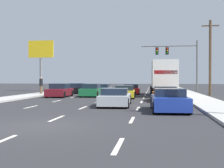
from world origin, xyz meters
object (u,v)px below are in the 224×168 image
at_px(car_yellow, 125,92).
at_px(pedestrian_near_corner, 41,85).
at_px(car_black, 79,89).
at_px(car_green, 92,90).
at_px(car_blue, 169,101).
at_px(box_truck, 163,76).
at_px(car_silver, 115,98).
at_px(traffic_signal_mast, 174,55).
at_px(car_red, 131,89).
at_px(car_orange, 165,94).
at_px(roadside_billboard, 41,56).
at_px(car_gray, 103,89).
at_px(utility_pole_mid, 210,57).
at_px(car_maroon, 60,91).

height_order(car_yellow, pedestrian_near_corner, pedestrian_near_corner).
distance_m(car_black, car_green, 7.08).
distance_m(car_yellow, car_blue, 11.47).
bearing_deg(car_green, box_truck, 15.85).
xyz_separation_m(car_green, car_yellow, (3.57, -1.90, -0.05)).
height_order(car_silver, traffic_signal_mast, traffic_signal_mast).
distance_m(car_red, traffic_signal_mast, 8.51).
bearing_deg(car_orange, roadside_billboard, 135.65).
xyz_separation_m(car_green, car_blue, (7.12, -12.81, -0.02)).
bearing_deg(car_gray, utility_pole_mid, -14.31).
bearing_deg(car_silver, car_black, 112.37).
bearing_deg(car_maroon, car_blue, -49.03).
xyz_separation_m(car_maroon, pedestrian_near_corner, (-3.20, 3.18, 0.47)).
xyz_separation_m(car_silver, roadside_billboard, (-13.57, 21.21, 4.59)).
xyz_separation_m(car_red, car_blue, (3.53, -18.71, 0.04)).
relative_size(car_blue, traffic_signal_mast, 0.58).
bearing_deg(car_yellow, utility_pole_mid, 30.57).
height_order(car_green, car_blue, car_green).
bearing_deg(pedestrian_near_corner, car_red, 21.58).
bearing_deg(car_black, car_blue, -62.13).
bearing_deg(car_black, car_maroon, -89.73).
bearing_deg(utility_pole_mid, car_maroon, -164.00).
xyz_separation_m(car_black, car_yellow, (6.60, -8.30, -0.02)).
xyz_separation_m(car_yellow, car_blue, (3.55, -10.90, 0.03)).
bearing_deg(car_orange, car_gray, 121.19).
relative_size(car_black, car_orange, 0.97).
xyz_separation_m(car_green, car_orange, (7.15, -5.46, -0.05)).
bearing_deg(car_green, traffic_signal_mast, 50.50).
height_order(box_truck, traffic_signal_mast, traffic_signal_mast).
xyz_separation_m(utility_pole_mid, pedestrian_near_corner, (-18.42, -1.19, -3.08)).
xyz_separation_m(box_truck, utility_pole_mid, (4.98, 1.15, 2.10)).
relative_size(car_black, car_red, 0.89).
bearing_deg(car_maroon, car_green, 21.08).
height_order(car_red, box_truck, box_truck).
height_order(car_black, car_orange, car_black).
relative_size(car_yellow, pedestrian_near_corner, 2.30).
bearing_deg(utility_pole_mid, car_green, -165.29).
height_order(car_green, car_red, car_green).
xyz_separation_m(car_orange, car_blue, (-0.03, -7.35, 0.03)).
bearing_deg(car_blue, pedestrian_near_corner, 131.92).
xyz_separation_m(car_maroon, car_silver, (6.75, -8.93, -0.07)).
distance_m(car_yellow, pedestrian_near_corner, 10.54).
bearing_deg(pedestrian_near_corner, roadside_billboard, 111.68).
bearing_deg(car_blue, traffic_signal_mast, 85.65).
bearing_deg(pedestrian_near_corner, car_blue, -48.08).
height_order(box_truck, car_orange, box_truck).
bearing_deg(car_orange, car_red, 107.37).
distance_m(car_maroon, pedestrian_near_corner, 4.54).
height_order(car_yellow, box_truck, box_truck).
relative_size(car_silver, box_truck, 0.53).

